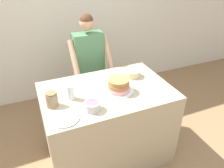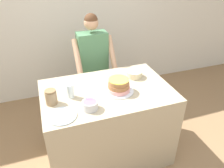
# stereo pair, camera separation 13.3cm
# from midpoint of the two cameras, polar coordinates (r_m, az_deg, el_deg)

# --- Properties ---
(wall_back) EXTENTS (10.00, 0.05, 2.60)m
(wall_back) POSITION_cam_midpoint_polar(r_m,az_deg,el_deg) (3.71, -12.42, 15.89)
(wall_back) COLOR silver
(wall_back) RESTS_ON ground_plane
(counter) EXTENTS (1.40, 0.92, 0.95)m
(counter) POSITION_cam_midpoint_polar(r_m,az_deg,el_deg) (2.65, -2.76, -10.26)
(counter) COLOR tan
(counter) RESTS_ON ground_plane
(person_baker) EXTENTS (0.54, 0.45, 1.58)m
(person_baker) POSITION_cam_midpoint_polar(r_m,az_deg,el_deg) (3.07, -7.28, 6.11)
(person_baker) COLOR #2D2D38
(person_baker) RESTS_ON ground_plane
(cake) EXTENTS (0.33, 0.33, 0.15)m
(cake) POSITION_cam_midpoint_polar(r_m,az_deg,el_deg) (2.31, 0.09, -0.46)
(cake) COLOR silver
(cake) RESTS_ON counter
(frosting_bowl_white) EXTENTS (0.19, 0.19, 0.08)m
(frosting_bowl_white) POSITION_cam_midpoint_polar(r_m,az_deg,el_deg) (2.62, 3.85, 2.87)
(frosting_bowl_white) COLOR beige
(frosting_bowl_white) RESTS_ON counter
(frosting_bowl_purple) EXTENTS (0.15, 0.15, 0.15)m
(frosting_bowl_purple) POSITION_cam_midpoint_polar(r_m,az_deg,el_deg) (2.06, -7.05, -5.68)
(frosting_bowl_purple) COLOR silver
(frosting_bowl_purple) RESTS_ON counter
(drinking_glass) EXTENTS (0.07, 0.07, 0.15)m
(drinking_glass) POSITION_cam_midpoint_polar(r_m,az_deg,el_deg) (2.23, -12.43, -2.17)
(drinking_glass) COLOR silver
(drinking_glass) RESTS_ON counter
(ceramic_plate) EXTENTS (0.27, 0.27, 0.01)m
(ceramic_plate) POSITION_cam_midpoint_polar(r_m,az_deg,el_deg) (2.03, -14.15, -8.66)
(ceramic_plate) COLOR silver
(ceramic_plate) RESTS_ON counter
(stoneware_jar) EXTENTS (0.11, 0.11, 0.15)m
(stoneware_jar) POSITION_cam_midpoint_polar(r_m,az_deg,el_deg) (2.18, -17.16, -3.91)
(stoneware_jar) COLOR #9E7F5B
(stoneware_jar) RESTS_ON counter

